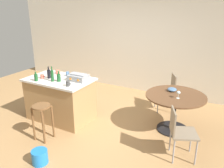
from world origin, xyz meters
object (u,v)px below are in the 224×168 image
object	(u,v)px
bottle_3	(52,76)
kitchen_island	(61,99)
toolbox	(78,77)
wine_glass	(178,93)
bottle_1	(36,77)
bottle_2	(49,74)
cup_1	(58,72)
plastic_bucket	(40,157)
folding_chair_near	(168,90)
folding_chair_far	(180,130)
dining_table	(175,103)
cup_2	(68,84)
wooden_stool	(42,115)
cup_3	(42,76)
cup_0	(68,74)
serving_bowl	(172,89)
bottle_0	(59,77)

from	to	relation	value
bottle_3	kitchen_island	bearing A→B (deg)	88.66
toolbox	wine_glass	distance (m)	1.97
bottle_1	bottle_2	bearing A→B (deg)	69.04
cup_1	plastic_bucket	xyz separation A→B (m)	(0.96, -1.61, -0.83)
folding_chair_near	plastic_bucket	size ratio (longest dim) A/B	3.44
cup_1	toolbox	bearing A→B (deg)	-13.14
folding_chair_far	cup_1	bearing A→B (deg)	171.39
plastic_bucket	wine_glass	bearing A→B (deg)	48.97
folding_chair_near	bottle_2	xyz separation A→B (m)	(-2.11, -1.55, 0.49)
dining_table	cup_2	distance (m)	2.08
wooden_stool	bottle_1	world-z (taller)	bottle_1
bottle_2	bottle_3	size ratio (longest dim) A/B	0.80
wooden_stool	bottle_3	bearing A→B (deg)	112.92
folding_chair_near	wine_glass	size ratio (longest dim) A/B	6.03
toolbox	folding_chair_far	bearing A→B (deg)	-7.13
cup_2	cup_3	distance (m)	0.78
kitchen_island	folding_chair_near	distance (m)	2.41
cup_1	plastic_bucket	world-z (taller)	cup_1
toolbox	cup_2	distance (m)	0.37
bottle_1	cup_0	size ratio (longest dim) A/B	1.80
folding_chair_near	wine_glass	xyz separation A→B (m)	(0.44, -0.95, 0.33)
serving_bowl	plastic_bucket	bearing A→B (deg)	-123.42
folding_chair_near	folding_chair_far	distance (m)	1.78
plastic_bucket	wooden_stool	bearing A→B (deg)	128.45
bottle_0	folding_chair_near	bearing A→B (deg)	41.98
cup_2	dining_table	bearing A→B (deg)	27.20
dining_table	cup_0	size ratio (longest dim) A/B	10.46
toolbox	bottle_2	bearing A→B (deg)	-165.25
dining_table	serving_bowl	size ratio (longest dim) A/B	6.31
folding_chair_far	bottle_0	size ratio (longest dim) A/B	4.01
cup_2	plastic_bucket	bearing A→B (deg)	-77.19
folding_chair_far	bottle_1	world-z (taller)	bottle_1
bottle_1	cup_1	world-z (taller)	bottle_1
kitchen_island	bottle_2	distance (m)	0.59
cup_2	wine_glass	world-z (taller)	cup_2
cup_2	serving_bowl	distance (m)	2.03
cup_0	cup_3	size ratio (longest dim) A/B	1.02
cup_0	bottle_1	bearing A→B (deg)	-120.92
cup_1	cup_3	world-z (taller)	cup_3
dining_table	cup_1	size ratio (longest dim) A/B	9.47
bottle_0	cup_2	bearing A→B (deg)	-22.05
cup_1	serving_bowl	world-z (taller)	cup_1
kitchen_island	bottle_3	world-z (taller)	bottle_3
cup_2	bottle_1	bearing A→B (deg)	-175.43
toolbox	wine_glass	bearing A→B (deg)	12.75
wooden_stool	cup_0	bearing A→B (deg)	102.06
dining_table	wine_glass	xyz separation A→B (m)	(0.07, -0.13, 0.28)
kitchen_island	toolbox	world-z (taller)	toolbox
kitchen_island	bottle_2	size ratio (longest dim) A/B	5.56
wooden_stool	bottle_2	xyz separation A→B (m)	(-0.46, 0.73, 0.51)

